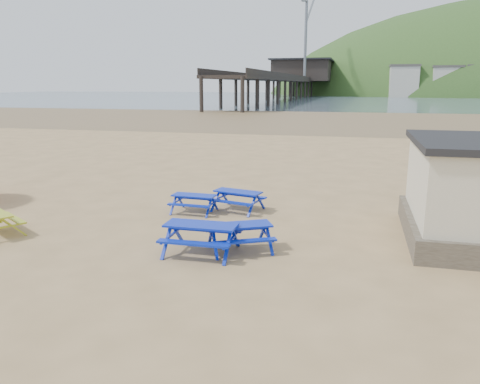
# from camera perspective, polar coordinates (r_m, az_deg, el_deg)

# --- Properties ---
(ground) EXTENTS (400.00, 400.00, 0.00)m
(ground) POSITION_cam_1_polar(r_m,az_deg,el_deg) (15.82, -5.62, -4.48)
(ground) COLOR tan
(ground) RESTS_ON ground
(wet_sand) EXTENTS (400.00, 400.00, 0.00)m
(wet_sand) POSITION_cam_1_polar(r_m,az_deg,el_deg) (69.54, 9.93, 8.90)
(wet_sand) COLOR brown
(wet_sand) RESTS_ON ground
(sea) EXTENTS (400.00, 400.00, 0.00)m
(sea) POSITION_cam_1_polar(r_m,az_deg,el_deg) (184.32, 12.73, 11.21)
(sea) COLOR #43535F
(sea) RESTS_ON ground
(picnic_table_blue_a) EXTENTS (2.10, 1.84, 0.76)m
(picnic_table_blue_a) POSITION_cam_1_polar(r_m,az_deg,el_deg) (17.91, -0.27, -1.07)
(picnic_table_blue_a) COLOR #0C47B3
(picnic_table_blue_a) RESTS_ON ground
(picnic_table_blue_b) EXTENTS (1.68, 1.37, 0.68)m
(picnic_table_blue_b) POSITION_cam_1_polar(r_m,az_deg,el_deg) (17.72, -5.61, -1.41)
(picnic_table_blue_b) COLOR #0C47B3
(picnic_table_blue_b) RESTS_ON ground
(picnic_table_blue_d) EXTENTS (2.07, 1.67, 0.86)m
(picnic_table_blue_d) POSITION_cam_1_polar(r_m,az_deg,el_deg) (13.47, -4.75, -5.66)
(picnic_table_blue_d) COLOR #0C47B3
(picnic_table_blue_d) RESTS_ON ground
(picnic_table_blue_e) EXTENTS (2.31, 2.15, 0.77)m
(picnic_table_blue_e) POSITION_cam_1_polar(r_m,az_deg,el_deg) (13.71, -0.03, -5.49)
(picnic_table_blue_e) COLOR #0C47B3
(picnic_table_blue_e) RESTS_ON ground
(picnic_table_blue_f) EXTENTS (2.44, 2.29, 0.81)m
(picnic_table_blue_f) POSITION_cam_1_polar(r_m,az_deg,el_deg) (14.97, 27.08, -5.27)
(picnic_table_blue_f) COLOR #0C47B3
(picnic_table_blue_f) RESTS_ON ground
(pier) EXTENTS (24.00, 220.00, 39.29)m
(pier) POSITION_cam_1_polar(r_m,az_deg,el_deg) (193.81, 7.43, 13.10)
(pier) COLOR black
(pier) RESTS_ON ground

